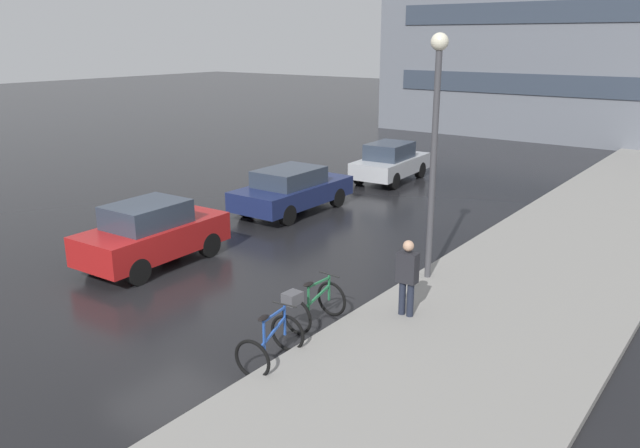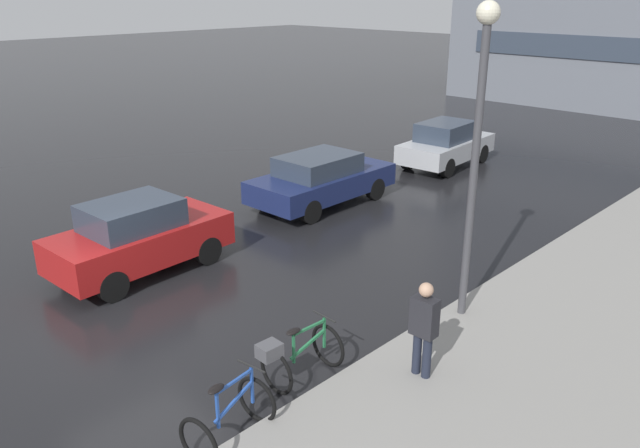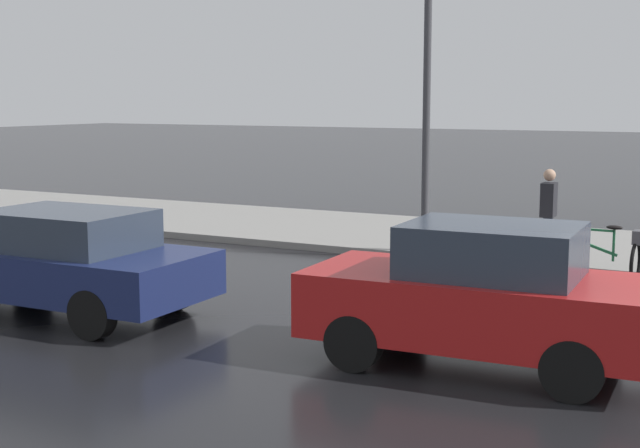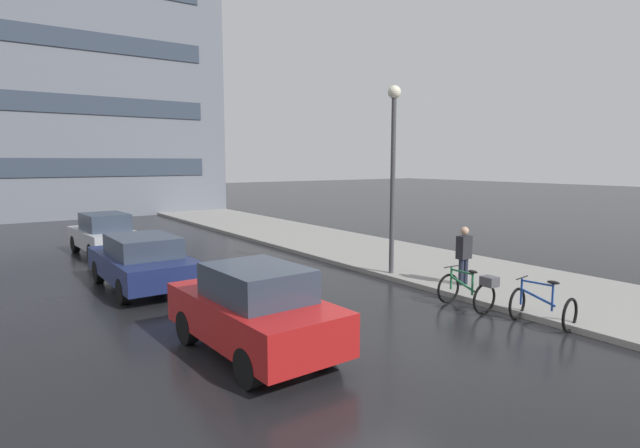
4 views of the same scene
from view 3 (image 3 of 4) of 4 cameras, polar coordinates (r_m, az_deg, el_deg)
name	(u,v)px [view 3 (image 3 of 4)]	position (r m, az deg, el deg)	size (l,w,h in m)	color
sidewalk_kerb	(236,222)	(21.23, -5.38, 0.14)	(4.80, 60.00, 0.14)	gray
bicycle_second	(611,253)	(15.18, 18.11, -1.80)	(0.78, 1.42, 0.96)	black
car_red	(481,295)	(10.10, 10.25, -4.52)	(1.87, 3.88, 1.62)	#AD1919
car_navy	(59,260)	(12.90, -16.33, -2.25)	(1.96, 4.38, 1.46)	navy
pedestrian	(548,210)	(16.72, 14.41, 0.87)	(0.41, 0.25, 1.72)	#1E2333
streetlamp	(427,64)	(16.65, 6.88, 10.10)	(0.38, 0.38, 5.61)	#424247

